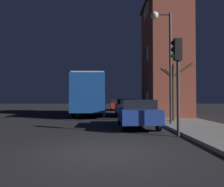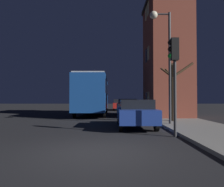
{
  "view_description": "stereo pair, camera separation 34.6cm",
  "coord_description": "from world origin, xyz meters",
  "views": [
    {
      "loc": [
        0.11,
        -6.26,
        1.53
      ],
      "look_at": [
        0.48,
        9.84,
        1.91
      ],
      "focal_mm": 35.0,
      "sensor_mm": 36.0,
      "label": 1
    },
    {
      "loc": [
        0.45,
        -6.26,
        1.53
      ],
      "look_at": [
        0.48,
        9.84,
        1.91
      ],
      "focal_mm": 35.0,
      "sensor_mm": 36.0,
      "label": 2
    }
  ],
  "objects": [
    {
      "name": "streetlamp",
      "position": [
        3.35,
        6.04,
        4.6
      ],
      "size": [
        1.19,
        0.45,
        6.39
      ],
      "color": "#38383A",
      "rests_on": "sidewalk"
    },
    {
      "name": "bus",
      "position": [
        -1.35,
        14.26,
        2.13
      ],
      "size": [
        2.61,
        9.37,
        3.58
      ],
      "color": "#194793",
      "rests_on": "ground"
    },
    {
      "name": "car_mid_lane",
      "position": [
        1.84,
        14.08,
        0.81
      ],
      "size": [
        1.81,
        3.95,
        1.51
      ],
      "color": "#B7BABF",
      "rests_on": "ground"
    },
    {
      "name": "bare_tree",
      "position": [
        4.36,
        7.64,
        2.01
      ],
      "size": [
        2.23,
        2.23,
        3.78
      ],
      "color": "#382819",
      "rests_on": "sidewalk"
    },
    {
      "name": "car_far_lane",
      "position": [
        1.45,
        22.81,
        0.76
      ],
      "size": [
        1.76,
        4.21,
        1.45
      ],
      "color": "#B21E19",
      "rests_on": "ground"
    },
    {
      "name": "traffic_light",
      "position": [
        2.95,
        2.51,
        2.87
      ],
      "size": [
        0.43,
        0.24,
        3.98
      ],
      "color": "#38383A",
      "rests_on": "ground"
    },
    {
      "name": "ground_plane",
      "position": [
        0.0,
        0.0,
        0.0
      ],
      "size": [
        120.0,
        120.0,
        0.0
      ],
      "primitive_type": "plane",
      "color": "black"
    },
    {
      "name": "car_near_lane",
      "position": [
        1.7,
        5.41,
        0.8
      ],
      "size": [
        1.85,
        4.49,
        1.48
      ],
      "color": "navy",
      "rests_on": "ground"
    },
    {
      "name": "brick_building",
      "position": [
        4.95,
        11.79,
        4.97
      ],
      "size": [
        3.34,
        5.37,
        9.64
      ],
      "color": "brown",
      "rests_on": "sidewalk"
    }
  ]
}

